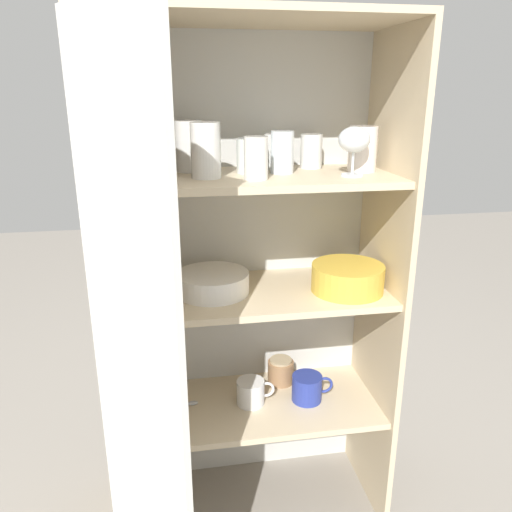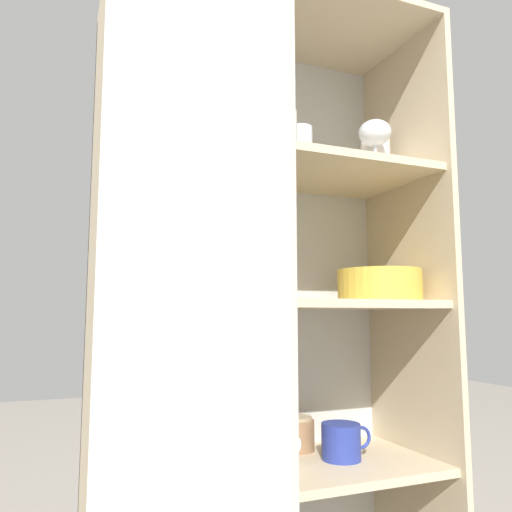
{
  "view_description": "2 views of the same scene",
  "coord_description": "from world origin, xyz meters",
  "px_view_note": "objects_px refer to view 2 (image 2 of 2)",
  "views": [
    {
      "loc": [
        -0.21,
        -1.2,
        1.36
      ],
      "look_at": [
        0.02,
        0.16,
        0.9
      ],
      "focal_mm": 35.0,
      "sensor_mm": 36.0,
      "label": 1
    },
    {
      "loc": [
        -0.49,
        -0.96,
        0.75
      ],
      "look_at": [
        -0.03,
        0.22,
        0.9
      ],
      "focal_mm": 35.0,
      "sensor_mm": 36.0,
      "label": 2
    }
  ],
  "objects_px": {
    "wine_bottle": "(164,81)",
    "storage_jar": "(298,434)",
    "mixing_bowl_large": "(379,284)",
    "serving_bowl_small": "(140,287)",
    "coffee_mug_primary": "(342,441)",
    "plate_stack_white": "(228,287)"
  },
  "relations": [
    {
      "from": "serving_bowl_small",
      "to": "coffee_mug_primary",
      "type": "relative_size",
      "value": 0.83
    },
    {
      "from": "mixing_bowl_large",
      "to": "serving_bowl_small",
      "type": "bearing_deg",
      "value": 169.16
    },
    {
      "from": "plate_stack_white",
      "to": "storage_jar",
      "type": "bearing_deg",
      "value": 23.69
    },
    {
      "from": "wine_bottle",
      "to": "storage_jar",
      "type": "bearing_deg",
      "value": 25.74
    },
    {
      "from": "wine_bottle",
      "to": "coffee_mug_primary",
      "type": "distance_m",
      "value": 0.96
    },
    {
      "from": "serving_bowl_small",
      "to": "storage_jar",
      "type": "height_order",
      "value": "serving_bowl_small"
    },
    {
      "from": "coffee_mug_primary",
      "to": "storage_jar",
      "type": "height_order",
      "value": "same"
    },
    {
      "from": "wine_bottle",
      "to": "storage_jar",
      "type": "distance_m",
      "value": 0.95
    },
    {
      "from": "wine_bottle",
      "to": "plate_stack_white",
      "type": "height_order",
      "value": "wine_bottle"
    },
    {
      "from": "plate_stack_white",
      "to": "coffee_mug_primary",
      "type": "xyz_separation_m",
      "value": [
        0.3,
        -0.02,
        -0.38
      ]
    },
    {
      "from": "plate_stack_white",
      "to": "storage_jar",
      "type": "xyz_separation_m",
      "value": [
        0.23,
        0.1,
        -0.38
      ]
    },
    {
      "from": "storage_jar",
      "to": "serving_bowl_small",
      "type": "bearing_deg",
      "value": -174.81
    },
    {
      "from": "coffee_mug_primary",
      "to": "serving_bowl_small",
      "type": "bearing_deg",
      "value": 170.99
    },
    {
      "from": "plate_stack_white",
      "to": "serving_bowl_small",
      "type": "bearing_deg",
      "value": 162.31
    },
    {
      "from": "wine_bottle",
      "to": "serving_bowl_small",
      "type": "xyz_separation_m",
      "value": [
        -0.01,
        0.16,
        -0.45
      ]
    },
    {
      "from": "wine_bottle",
      "to": "mixing_bowl_large",
      "type": "bearing_deg",
      "value": 4.71
    },
    {
      "from": "storage_jar",
      "to": "mixing_bowl_large",
      "type": "bearing_deg",
      "value": -43.0
    },
    {
      "from": "mixing_bowl_large",
      "to": "serving_bowl_small",
      "type": "height_order",
      "value": "mixing_bowl_large"
    },
    {
      "from": "serving_bowl_small",
      "to": "storage_jar",
      "type": "relative_size",
      "value": 1.27
    },
    {
      "from": "plate_stack_white",
      "to": "serving_bowl_small",
      "type": "relative_size",
      "value": 1.89
    },
    {
      "from": "storage_jar",
      "to": "plate_stack_white",
      "type": "bearing_deg",
      "value": -156.31
    },
    {
      "from": "storage_jar",
      "to": "wine_bottle",
      "type": "bearing_deg",
      "value": -154.26
    }
  ]
}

